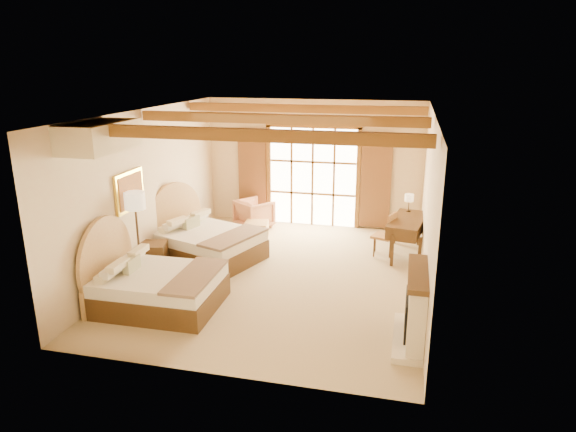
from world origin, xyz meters
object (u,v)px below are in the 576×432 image
(nightstand, at_px, (153,258))
(armchair, at_px, (254,214))
(bed_far, at_px, (202,240))
(bed_near, at_px, (150,284))
(desk, at_px, (407,236))

(nightstand, relative_size, armchair, 0.76)
(bed_far, height_order, nightstand, bed_far)
(bed_near, xyz_separation_m, desk, (4.26, 3.53, 0.04))
(bed_near, bearing_deg, armchair, 83.82)
(armchair, bearing_deg, bed_near, 120.29)
(bed_far, bearing_deg, bed_near, -70.44)
(desk, bearing_deg, armchair, 173.94)
(nightstand, xyz_separation_m, desk, (4.93, 2.17, 0.14))
(bed_near, height_order, bed_far, bed_far)
(bed_far, distance_m, desk, 4.44)
(bed_far, distance_m, nightstand, 1.15)
(nightstand, bearing_deg, bed_near, -79.74)
(bed_far, distance_m, armchair, 2.37)
(bed_near, xyz_separation_m, nightstand, (-0.66, 1.36, -0.10))
(bed_near, distance_m, armchair, 4.65)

